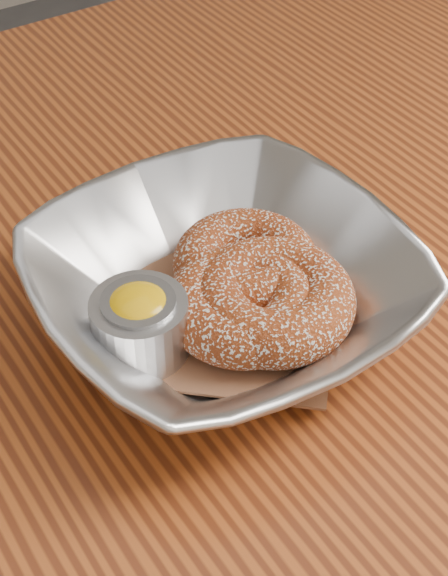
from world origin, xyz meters
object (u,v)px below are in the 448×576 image
donut_extra (272,300)px  donut_front (243,305)px  serving_bowl (224,289)px  donut_back (246,263)px  table (245,328)px  ramekin (140,323)px

donut_extra → donut_front: bearing=155.8°
serving_bowl → donut_back: (0.03, 0.02, -0.00)m
table → ramekin: (-0.12, -0.07, 0.13)m
serving_bowl → donut_back: size_ratio=2.46×
donut_back → donut_front: same height
donut_back → donut_front: (-0.02, -0.03, 0.00)m
donut_front → donut_back: bearing=53.6°
donut_front → ramekin: 0.07m
donut_front → donut_extra: 0.02m
table → donut_front: 0.16m
table → donut_front: donut_front is taller
donut_back → donut_extra: bearing=-100.2°
serving_bowl → ramekin: 0.06m
donut_back → donut_front: 0.04m
donut_back → ramekin: size_ratio=1.61×
table → donut_extra: size_ratio=11.28×
donut_back → donut_front: bearing=-126.4°
ramekin → donut_back: bearing=9.8°
table → donut_extra: bearing=-115.3°
table → serving_bowl: serving_bowl is taller
donut_back → ramekin: 0.09m
serving_bowl → donut_front: (0.00, -0.02, -0.00)m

